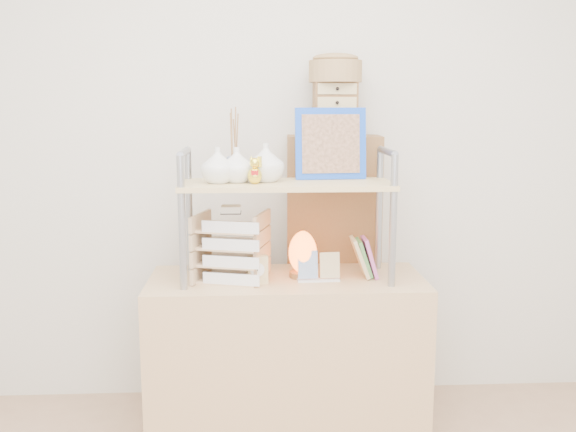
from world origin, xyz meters
name	(u,v)px	position (x,y,z in m)	size (l,w,h in m)	color
room_shell	(301,35)	(0.00, 0.39, 1.69)	(3.42, 3.41, 2.61)	silver
desk	(287,359)	(0.00, 1.20, 0.38)	(1.20, 0.50, 0.75)	tan
cabinet	(332,272)	(0.25, 1.57, 0.68)	(0.45, 0.24, 1.35)	brown
hutch	(273,177)	(-0.06, 1.21, 1.19)	(0.90, 0.34, 0.73)	gray
letter_tray	(232,250)	(-0.24, 1.19, 0.88)	(0.32, 0.31, 0.32)	tan
salt_lamp	(303,254)	(0.07, 1.21, 0.85)	(0.13, 0.13, 0.21)	brown
desk_clock	(257,270)	(-0.13, 1.11, 0.81)	(0.09, 0.06, 0.12)	#D6B973
postcard_stand	(318,272)	(0.13, 1.15, 0.79)	(0.19, 0.06, 0.13)	white
drawer_chest	(335,109)	(0.25, 1.55, 1.48)	(0.20, 0.16, 0.25)	brown
woven_basket	(335,71)	(0.25, 1.55, 1.65)	(0.25, 0.25, 0.10)	#997145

